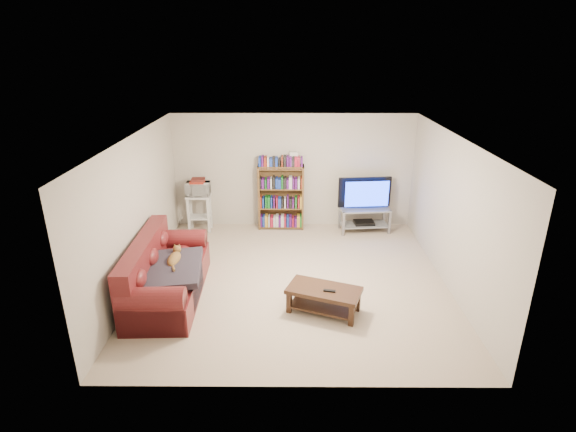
{
  "coord_description": "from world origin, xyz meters",
  "views": [
    {
      "loc": [
        -0.06,
        -6.63,
        3.72
      ],
      "look_at": [
        -0.1,
        0.4,
        1.0
      ],
      "focal_mm": 28.0,
      "sensor_mm": 36.0,
      "label": 1
    }
  ],
  "objects_px": {
    "sofa": "(163,277)",
    "bookshelf": "(281,196)",
    "tv_stand": "(364,216)",
    "coffee_table": "(324,296)"
  },
  "relations": [
    {
      "from": "sofa",
      "to": "coffee_table",
      "type": "distance_m",
      "value": 2.5
    },
    {
      "from": "coffee_table",
      "to": "bookshelf",
      "type": "bearing_deg",
      "value": 122.85
    },
    {
      "from": "sofa",
      "to": "tv_stand",
      "type": "bearing_deg",
      "value": 34.72
    },
    {
      "from": "sofa",
      "to": "bookshelf",
      "type": "height_order",
      "value": "bookshelf"
    },
    {
      "from": "tv_stand",
      "to": "bookshelf",
      "type": "height_order",
      "value": "bookshelf"
    },
    {
      "from": "tv_stand",
      "to": "bookshelf",
      "type": "relative_size",
      "value": 0.77
    },
    {
      "from": "coffee_table",
      "to": "tv_stand",
      "type": "relative_size",
      "value": 1.1
    },
    {
      "from": "tv_stand",
      "to": "coffee_table",
      "type": "bearing_deg",
      "value": -114.44
    },
    {
      "from": "sofa",
      "to": "bookshelf",
      "type": "relative_size",
      "value": 1.63
    },
    {
      "from": "sofa",
      "to": "bookshelf",
      "type": "bearing_deg",
      "value": 55.66
    }
  ]
}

